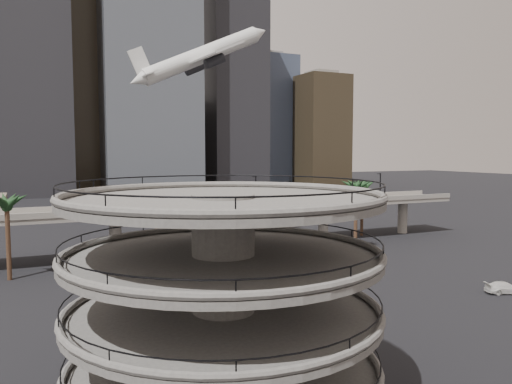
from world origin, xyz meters
name	(u,v)px	position (x,y,z in m)	size (l,w,h in m)	color
ground	(343,365)	(0.00, 0.00, 0.00)	(700.00, 700.00, 0.00)	black
parking_ramp	(224,285)	(-13.00, -4.00, 9.84)	(22.20, 22.20, 17.35)	#53514E
overpass	(175,214)	(0.00, 55.00, 7.34)	(130.00, 9.30, 14.70)	gray
palm_trees	(248,195)	(11.58, 47.18, 11.30)	(76.40, 18.40, 14.00)	#452D1D
low_buildings	(126,198)	(6.89, 142.30, 2.86)	(135.00, 27.50, 6.80)	brown
skyline	(113,92)	(15.11, 217.08, 48.05)	(269.00, 86.00, 131.29)	#82705A
airborne_jet	(202,56)	(11.70, 72.80, 40.61)	(34.71, 31.90, 18.06)	silver
car_a	(313,295)	(7.91, 17.98, 0.66)	(1.56, 3.88, 1.32)	#BC401A
car_b	(344,278)	(16.38, 23.43, 0.68)	(1.43, 4.11, 1.36)	black
car_c	(505,288)	(33.17, 9.77, 0.77)	(2.16, 5.32, 1.54)	silver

